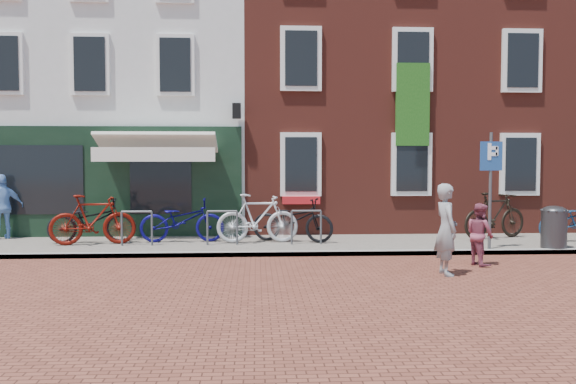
{
  "coord_description": "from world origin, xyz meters",
  "views": [
    {
      "loc": [
        -0.69,
        -12.61,
        2.08
      ],
      "look_at": [
        0.02,
        0.52,
        1.39
      ],
      "focal_mm": 36.39,
      "sensor_mm": 36.0,
      "label": 1
    }
  ],
  "objects": [
    {
      "name": "woman",
      "position": [
        2.77,
        -2.19,
        0.84
      ],
      "size": [
        0.43,
        0.63,
        1.68
      ],
      "primitive_type": "imported",
      "rotation": [
        0.0,
        0.0,
        1.63
      ],
      "color": "gray",
      "rests_on": "ground"
    },
    {
      "name": "bicycle_2",
      "position": [
        -2.51,
        1.75,
        0.64
      ],
      "size": [
        2.08,
        0.83,
        1.07
      ],
      "primitive_type": "imported",
      "rotation": [
        0.0,
        0.0,
        1.63
      ],
      "color": "#0B0752",
      "rests_on": "sidewalk"
    },
    {
      "name": "boy",
      "position": [
        3.78,
        -1.24,
        0.62
      ],
      "size": [
        0.62,
        0.71,
        1.25
      ],
      "primitive_type": "imported",
      "rotation": [
        0.0,
        0.0,
        1.84
      ],
      "color": "#8F3E53",
      "rests_on": "ground"
    },
    {
      "name": "bicycle_4",
      "position": [
        0.2,
        1.68,
        0.64
      ],
      "size": [
        2.17,
        1.34,
        1.07
      ],
      "primitive_type": "imported",
      "rotation": [
        0.0,
        0.0,
        1.24
      ],
      "color": "black",
      "rests_on": "sidewalk"
    },
    {
      "name": "building_stucco",
      "position": [
        -5.0,
        7.0,
        4.5
      ],
      "size": [
        8.0,
        8.0,
        9.0
      ],
      "primitive_type": "cube",
      "color": "silver",
      "rests_on": "ground"
    },
    {
      "name": "bicycle_1",
      "position": [
        -4.57,
        1.39,
        0.7
      ],
      "size": [
        2.05,
        0.9,
        1.19
      ],
      "primitive_type": "imported",
      "rotation": [
        0.0,
        0.0,
        1.75
      ],
      "color": "#570C05",
      "rests_on": "sidewalk"
    },
    {
      "name": "parking_sign",
      "position": [
        4.58,
        0.24,
        1.81
      ],
      "size": [
        0.5,
        0.08,
        2.63
      ],
      "color": "#4C4C4F",
      "rests_on": "sidewalk"
    },
    {
      "name": "bicycle_3",
      "position": [
        -0.66,
        1.53,
        0.7
      ],
      "size": [
        2.02,
        0.69,
        1.19
      ],
      "primitive_type": "imported",
      "rotation": [
        0.0,
        0.0,
        1.64
      ],
      "color": "#BCBBBE",
      "rests_on": "sidewalk"
    },
    {
      "name": "bicycle_0",
      "position": [
        -4.7,
        1.72,
        0.64
      ],
      "size": [
        2.12,
        0.98,
        1.07
      ],
      "primitive_type": "imported",
      "rotation": [
        0.0,
        0.0,
        1.71
      ],
      "color": "black",
      "rests_on": "sidewalk"
    },
    {
      "name": "sidewalk",
      "position": [
        1.0,
        1.5,
        0.05
      ],
      "size": [
        24.0,
        3.0,
        0.1
      ],
      "primitive_type": "cube",
      "color": "slate",
      "rests_on": "ground"
    },
    {
      "name": "bicycle_5",
      "position": [
        5.42,
        1.98,
        0.7
      ],
      "size": [
        2.05,
        1.24,
        1.19
      ],
      "primitive_type": "imported",
      "rotation": [
        0.0,
        0.0,
        1.94
      ],
      "color": "black",
      "rests_on": "sidewalk"
    },
    {
      "name": "ground",
      "position": [
        0.0,
        0.0,
        0.0
      ],
      "size": [
        80.0,
        80.0,
        0.0
      ],
      "primitive_type": "plane",
      "color": "brown"
    },
    {
      "name": "building_brick_mid",
      "position": [
        2.0,
        7.0,
        5.0
      ],
      "size": [
        6.0,
        8.0,
        10.0
      ],
      "primitive_type": "cube",
      "color": "maroon",
      "rests_on": "ground"
    },
    {
      "name": "building_brick_right",
      "position": [
        8.0,
        7.0,
        5.0
      ],
      "size": [
        6.0,
        8.0,
        10.0
      ],
      "primitive_type": "cube",
      "color": "maroon",
      "rests_on": "ground"
    },
    {
      "name": "litter_bin",
      "position": [
        6.11,
        0.3,
        0.63
      ],
      "size": [
        0.56,
        0.56,
        1.03
      ],
      "color": "#353537",
      "rests_on": "sidewalk"
    },
    {
      "name": "cafe_person",
      "position": [
        -7.16,
        2.6,
        0.93
      ],
      "size": [
        1.03,
        0.86,
        1.65
      ],
      "primitive_type": "imported",
      "rotation": [
        0.0,
        0.0,
        3.71
      ],
      "color": "#79A7E3",
      "rests_on": "sidewalk"
    }
  ]
}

